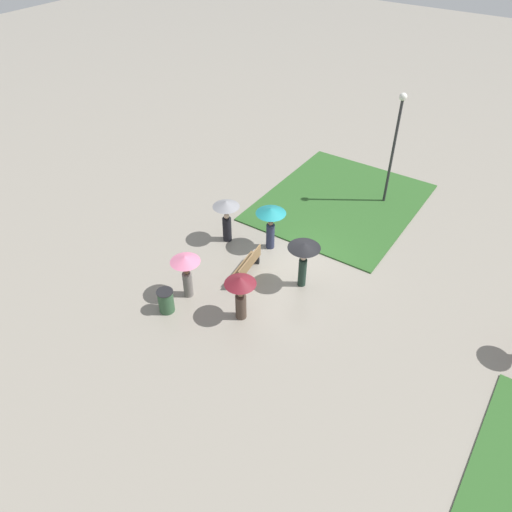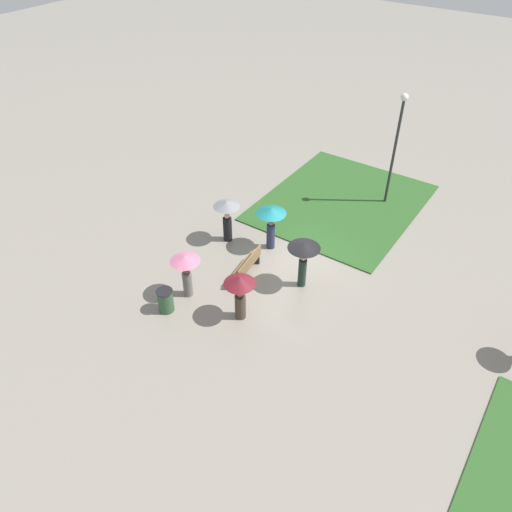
% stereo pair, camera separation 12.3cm
% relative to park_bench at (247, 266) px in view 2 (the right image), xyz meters
% --- Properties ---
extents(ground_plane, '(90.00, 90.00, 0.00)m').
position_rel_park_bench_xyz_m(ground_plane, '(-1.39, 1.21, -0.47)').
color(ground_plane, gray).
extents(lawn_patch_near, '(7.79, 6.43, 0.06)m').
position_rel_park_bench_xyz_m(lawn_patch_near, '(-6.59, 0.65, -0.44)').
color(lawn_patch_near, '#2D5B26').
rests_on(lawn_patch_near, ground_plane).
extents(park_bench, '(1.84, 0.67, 0.90)m').
position_rel_park_bench_xyz_m(park_bench, '(0.00, 0.00, 0.00)').
color(park_bench, brown).
rests_on(park_bench, ground_plane).
extents(lamp_post, '(0.32, 0.32, 5.09)m').
position_rel_park_bench_xyz_m(lamp_post, '(-7.78, 2.25, 2.74)').
color(lamp_post, '#2D2D30').
rests_on(lamp_post, ground_plane).
extents(trash_bin, '(0.58, 0.58, 0.88)m').
position_rel_park_bench_xyz_m(trash_bin, '(3.11, -1.25, -0.03)').
color(trash_bin, '#335638').
rests_on(trash_bin, ground_plane).
extents(crowd_person_teal, '(1.19, 1.19, 1.86)m').
position_rel_park_bench_xyz_m(crowd_person_teal, '(-1.96, -0.23, 0.93)').
color(crowd_person_teal, '#282D47').
rests_on(crowd_person_teal, ground_plane).
extents(crowd_person_black, '(1.18, 1.18, 1.91)m').
position_rel_park_bench_xyz_m(crowd_person_black, '(-0.70, 1.96, 0.99)').
color(crowd_person_black, '#1E3328').
rests_on(crowd_person_black, ground_plane).
extents(crowd_person_pink, '(1.06, 1.06, 1.78)m').
position_rel_park_bench_xyz_m(crowd_person_pink, '(2.07, -1.14, 0.83)').
color(crowd_person_pink, slate).
rests_on(crowd_person_pink, ground_plane).
extents(crowd_person_maroon, '(1.07, 1.07, 1.78)m').
position_rel_park_bench_xyz_m(crowd_person_maroon, '(1.91, 1.07, 0.81)').
color(crowd_person_maroon, '#47382D').
rests_on(crowd_person_maroon, ground_plane).
extents(crowd_person_grey, '(1.08, 1.08, 1.87)m').
position_rel_park_bench_xyz_m(crowd_person_grey, '(-1.40, -1.97, 0.87)').
color(crowd_person_grey, black).
rests_on(crowd_person_grey, ground_plane).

